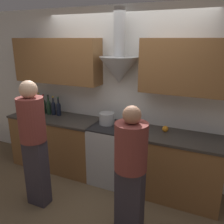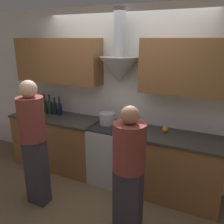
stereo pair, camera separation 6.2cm
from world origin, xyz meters
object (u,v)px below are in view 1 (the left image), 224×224
wine_bottle_4 (44,106)px  person_foreground_left (34,139)px  wine_bottle_0 (27,103)px  stock_pot (107,118)px  wine_bottle_3 (39,105)px  mixing_bowl (125,125)px  stove_range (115,153)px  orange_fruit (165,129)px  person_foreground_right (131,168)px  wine_bottle_1 (31,104)px  wine_bottle_2 (34,104)px  wine_bottle_5 (49,107)px  wine_bottle_6 (54,107)px  wine_bottle_7 (59,108)px

wine_bottle_4 → person_foreground_left: bearing=-56.3°
wine_bottle_0 → stock_pot: (1.61, -0.03, -0.05)m
wine_bottle_3 → mixing_bowl: wine_bottle_3 is taller
wine_bottle_4 → stock_pot: 1.22m
stove_range → person_foreground_left: bearing=-127.3°
wine_bottle_0 → orange_fruit: size_ratio=4.00×
person_foreground_right → wine_bottle_1: bearing=156.5°
wine_bottle_0 → stock_pot: size_ratio=1.46×
wine_bottle_1 → stock_pot: size_ratio=1.49×
wine_bottle_0 → wine_bottle_3: (0.29, 0.01, 0.01)m
wine_bottle_2 → person_foreground_right: (2.16, -0.96, -0.21)m
wine_bottle_4 → wine_bottle_5: bearing=4.6°
wine_bottle_2 → wine_bottle_4: (0.21, 0.00, -0.00)m
wine_bottle_5 → wine_bottle_4: bearing=-175.4°
wine_bottle_0 → wine_bottle_3: 0.29m
wine_bottle_1 → wine_bottle_5: bearing=0.7°
wine_bottle_2 → wine_bottle_6: wine_bottle_2 is taller
stove_range → wine_bottle_7: (-1.07, 0.09, 0.57)m
orange_fruit → wine_bottle_2: bearing=-179.2°
person_foreground_left → person_foreground_right: 1.29m
wine_bottle_6 → person_foreground_left: person_foreground_left is taller
wine_bottle_6 → stock_pot: wine_bottle_6 is taller
stove_range → person_foreground_left: person_foreground_left is taller
orange_fruit → wine_bottle_0: bearing=-179.6°
orange_fruit → person_foreground_right: size_ratio=0.06×
stove_range → wine_bottle_1: 1.76m
stove_range → wine_bottle_4: 1.49m
wine_bottle_0 → wine_bottle_7: (0.69, 0.01, -0.01)m
wine_bottle_1 → person_foreground_left: size_ratio=0.21×
wine_bottle_1 → person_foreground_right: (2.24, -0.97, -0.21)m
wine_bottle_2 → wine_bottle_6: 0.40m
mixing_bowl → person_foreground_left: (-0.86, -0.94, 0.00)m
wine_bottle_4 → wine_bottle_7: (0.30, 0.02, -0.02)m
stove_range → orange_fruit: 0.88m
stock_pot → wine_bottle_0: bearing=178.8°
person_foreground_left → person_foreground_right: (1.29, 0.03, -0.10)m
wine_bottle_3 → wine_bottle_6: (0.30, -0.00, -0.01)m
wine_bottle_0 → orange_fruit: (2.49, 0.02, -0.09)m
wine_bottle_6 → person_foreground_left: 1.12m
wine_bottle_1 → wine_bottle_6: (0.48, 0.01, -0.01)m
stove_range → wine_bottle_2: 1.68m
wine_bottle_3 → wine_bottle_7: bearing=-0.2°
wine_bottle_2 → orange_fruit: bearing=0.8°
stock_pot → wine_bottle_7: bearing=177.4°
wine_bottle_2 → wine_bottle_4: 0.21m
wine_bottle_2 → wine_bottle_6: bearing=3.2°
wine_bottle_1 → stove_range: bearing=-2.5°
wine_bottle_3 → wine_bottle_2: bearing=-166.1°
wine_bottle_5 → mixing_bowl: (1.42, -0.06, -0.10)m
wine_bottle_0 → mixing_bowl: wine_bottle_0 is taller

